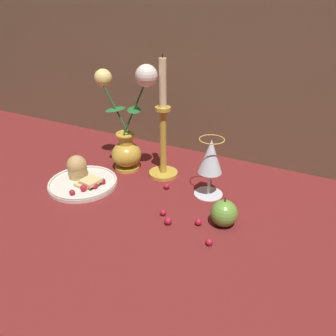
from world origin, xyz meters
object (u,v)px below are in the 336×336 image
object	(u,v)px
plate_with_pastries	(81,178)
candlestick	(163,137)
wine_glass	(211,159)
apple_beside_vase	(224,213)
vase	(127,132)

from	to	relation	value
plate_with_pastries	candlestick	bearing A→B (deg)	41.01
wine_glass	apple_beside_vase	size ratio (longest dim) A/B	2.15
plate_with_pastries	apple_beside_vase	world-z (taller)	same
apple_beside_vase	plate_with_pastries	bearing A→B (deg)	-179.14
vase	apple_beside_vase	bearing A→B (deg)	-20.74
vase	plate_with_pastries	xyz separation A→B (m)	(-0.07, -0.14, -0.11)
vase	apple_beside_vase	size ratio (longest dim) A/B	4.31
vase	wine_glass	xyz separation A→B (m)	(0.28, -0.03, -0.02)
vase	wine_glass	distance (m)	0.28
vase	candlestick	xyz separation A→B (m)	(0.12, 0.02, -0.00)
plate_with_pastries	apple_beside_vase	bearing A→B (deg)	0.86
vase	candlestick	world-z (taller)	candlestick
plate_with_pastries	candlestick	distance (m)	0.26
plate_with_pastries	candlestick	xyz separation A→B (m)	(0.18, 0.16, 0.10)
wine_glass	vase	bearing A→B (deg)	174.84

